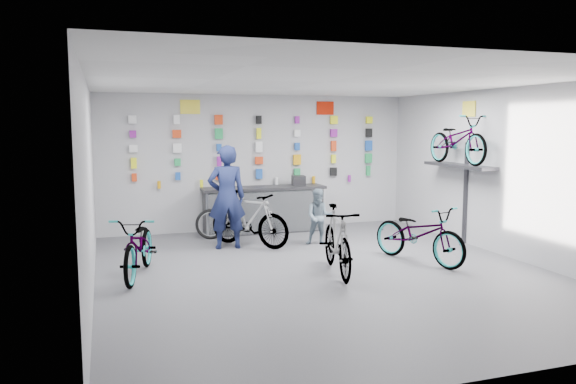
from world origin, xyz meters
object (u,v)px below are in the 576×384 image
object	(u,v)px
clerk	(227,197)
bike_center	(337,240)
counter	(264,210)
bike_right	(419,234)
customer	(319,217)
bike_left	(140,246)
bike_service	(249,219)

from	to	relation	value
clerk	bike_center	bearing A→B (deg)	121.47
bike_center	counter	bearing A→B (deg)	102.98
bike_right	customer	size ratio (longest dim) A/B	1.71
bike_right	customer	xyz separation A→B (m)	(-1.12, 1.83, 0.06)
counter	bike_right	bearing A→B (deg)	-62.56
counter	clerk	world-z (taller)	clerk
bike_left	bike_center	distance (m)	3.07
bike_center	clerk	bearing A→B (deg)	128.64
bike_left	bike_service	bearing A→B (deg)	51.28
customer	clerk	bearing A→B (deg)	-167.98
customer	bike_center	bearing A→B (deg)	-83.32
bike_left	bike_service	distance (m)	2.67
bike_service	customer	world-z (taller)	customer
customer	counter	bearing A→B (deg)	133.16
bike_service	clerk	world-z (taller)	clerk
bike_right	clerk	size ratio (longest dim) A/B	0.96
bike_left	clerk	size ratio (longest dim) A/B	0.95
counter	customer	world-z (taller)	customer
bike_service	clerk	xyz separation A→B (m)	(-0.44, -0.03, 0.44)
bike_right	bike_service	bearing A→B (deg)	118.77
counter	bike_service	world-z (taller)	bike_service
counter	bike_center	xyz separation A→B (m)	(0.14, -3.71, 0.05)
counter	bike_center	world-z (taller)	bike_center
bike_left	bike_right	world-z (taller)	bike_right
counter	clerk	size ratio (longest dim) A/B	1.37
counter	customer	size ratio (longest dim) A/B	2.44
bike_service	clerk	distance (m)	0.63
bike_left	bike_right	bearing A→B (deg)	8.16
bike_left	bike_service	world-z (taller)	bike_service
bike_service	customer	bearing A→B (deg)	-53.39
bike_center	bike_right	bearing A→B (deg)	20.28
bike_right	customer	distance (m)	2.14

